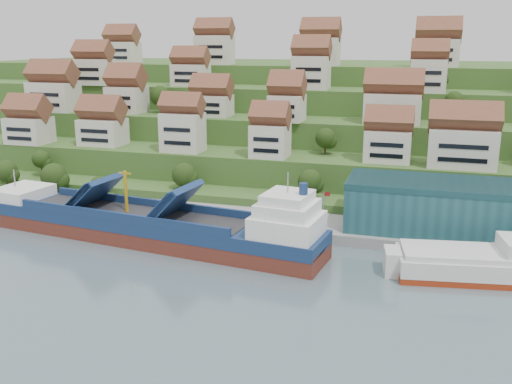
% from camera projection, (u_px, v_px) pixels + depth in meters
% --- Properties ---
extents(ground, '(300.00, 300.00, 0.00)m').
position_uv_depth(ground, '(220.00, 249.00, 109.35)').
color(ground, slate).
rests_on(ground, ground).
extents(quay, '(180.00, 14.00, 2.20)m').
position_uv_depth(quay, '(337.00, 229.00, 117.37)').
color(quay, gray).
rests_on(quay, ground).
extents(pebble_beach, '(45.00, 20.00, 1.00)m').
position_uv_depth(pebble_beach, '(10.00, 205.00, 136.50)').
color(pebble_beach, gray).
rests_on(pebble_beach, ground).
extents(hillside, '(260.00, 128.00, 31.00)m').
position_uv_depth(hillside, '(321.00, 122.00, 202.46)').
color(hillside, '#2D4C1E').
rests_on(hillside, ground).
extents(hillside_village, '(160.65, 64.91, 29.45)m').
position_uv_depth(hillside_village, '(293.00, 94.00, 158.93)').
color(hillside_village, beige).
rests_on(hillside_village, ground).
extents(hillside_trees, '(141.89, 60.40, 28.10)m').
position_uv_depth(hillside_trees, '(201.00, 142.00, 145.72)').
color(hillside_trees, '#253E14').
rests_on(hillside_trees, ground).
extents(warehouse, '(60.00, 15.00, 10.00)m').
position_uv_depth(warehouse, '(506.00, 211.00, 108.73)').
color(warehouse, '#215259').
rests_on(warehouse, quay).
extents(flagpole, '(1.28, 0.16, 8.00)m').
position_uv_depth(flagpole, '(324.00, 208.00, 111.78)').
color(flagpole, gray).
rests_on(flagpole, quay).
extents(cargo_ship, '(75.27, 20.37, 16.46)m').
position_uv_depth(cargo_ship, '(152.00, 226.00, 112.77)').
color(cargo_ship, '#5C261C').
rests_on(cargo_ship, ground).
extents(second_ship, '(28.13, 14.12, 7.80)m').
position_uv_depth(second_ship, '(483.00, 265.00, 95.42)').
color(second_ship, maroon).
rests_on(second_ship, ground).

